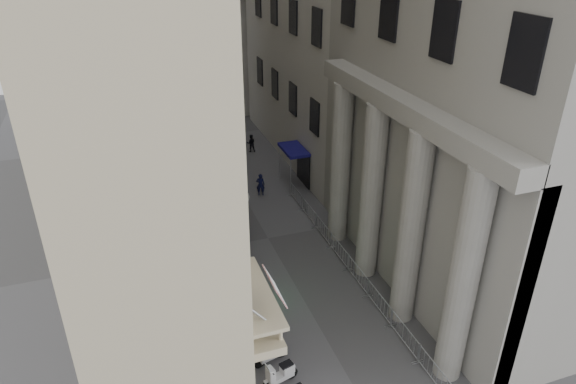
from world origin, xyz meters
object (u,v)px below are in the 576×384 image
(street_lamp, at_px, (179,122))
(pedestrian_b, at_px, (251,143))
(security_tent, at_px, (213,191))
(info_kiosk, at_px, (256,290))
(pedestrian_a, at_px, (260,185))

(street_lamp, xyz_separation_m, pedestrian_b, (6.64, 5.52, -4.57))
(security_tent, distance_m, info_kiosk, 8.20)
(street_lamp, relative_size, info_kiosk, 4.47)
(pedestrian_b, bearing_deg, info_kiosk, 83.98)
(info_kiosk, bearing_deg, street_lamp, 83.02)
(security_tent, height_order, pedestrian_b, security_tent)
(street_lamp, bearing_deg, info_kiosk, -71.80)
(security_tent, height_order, street_lamp, street_lamp)
(street_lamp, xyz_separation_m, pedestrian_a, (5.08, -2.80, -4.51))
(info_kiosk, xyz_separation_m, pedestrian_a, (3.74, 11.98, -0.15))
(street_lamp, distance_m, pedestrian_b, 9.77)
(street_lamp, distance_m, info_kiosk, 15.46)
(street_lamp, xyz_separation_m, info_kiosk, (1.34, -14.78, -4.36))
(street_lamp, relative_size, pedestrian_a, 5.22)
(security_tent, relative_size, pedestrian_a, 2.58)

